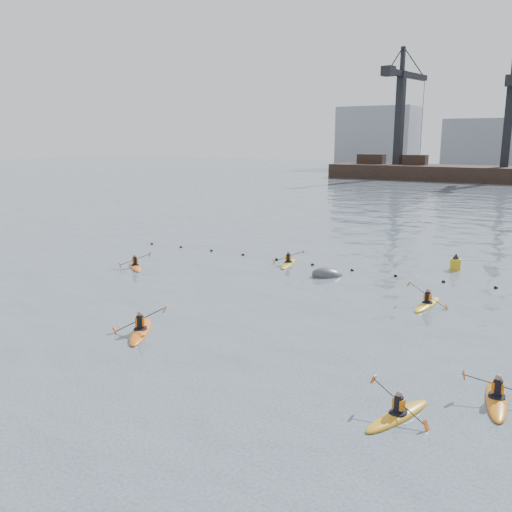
{
  "coord_description": "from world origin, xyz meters",
  "views": [
    {
      "loc": [
        13.63,
        -11.69,
        8.77
      ],
      "look_at": [
        -0.43,
        11.94,
        2.8
      ],
      "focal_mm": 38.0,
      "sensor_mm": 36.0,
      "label": 1
    }
  ],
  "objects_px": {
    "kayaker_2": "(135,266)",
    "nav_buoy": "(455,264)",
    "kayaker_0": "(140,330)",
    "kayaker_4": "(497,398)",
    "kayaker_3": "(427,304)",
    "mooring_buoy": "(328,276)",
    "kayaker_1": "(398,414)",
    "kayaker_5": "(288,263)"
  },
  "relations": [
    {
      "from": "mooring_buoy",
      "to": "nav_buoy",
      "type": "xyz_separation_m",
      "value": [
        6.79,
        6.1,
        0.39
      ]
    },
    {
      "from": "kayaker_4",
      "to": "kayaker_5",
      "type": "xyz_separation_m",
      "value": [
        -15.57,
        14.59,
        -0.0
      ]
    },
    {
      "from": "kayaker_2",
      "to": "nav_buoy",
      "type": "height_order",
      "value": "nav_buoy"
    },
    {
      "from": "kayaker_2",
      "to": "kayaker_0",
      "type": "bearing_deg",
      "value": -96.64
    },
    {
      "from": "kayaker_3",
      "to": "kayaker_5",
      "type": "relative_size",
      "value": 0.98
    },
    {
      "from": "kayaker_2",
      "to": "kayaker_3",
      "type": "height_order",
      "value": "kayaker_3"
    },
    {
      "from": "kayaker_5",
      "to": "kayaker_3",
      "type": "bearing_deg",
      "value": -37.64
    },
    {
      "from": "kayaker_1",
      "to": "mooring_buoy",
      "type": "relative_size",
      "value": 1.47
    },
    {
      "from": "kayaker_5",
      "to": "kayaker_2",
      "type": "bearing_deg",
      "value": -158.48
    },
    {
      "from": "kayaker_0",
      "to": "kayaker_4",
      "type": "height_order",
      "value": "kayaker_0"
    },
    {
      "from": "kayaker_3",
      "to": "mooring_buoy",
      "type": "distance_m",
      "value": 7.84
    },
    {
      "from": "kayaker_1",
      "to": "nav_buoy",
      "type": "height_order",
      "value": "nav_buoy"
    },
    {
      "from": "kayaker_5",
      "to": "mooring_buoy",
      "type": "distance_m",
      "value": 4.05
    },
    {
      "from": "kayaker_0",
      "to": "kayaker_1",
      "type": "bearing_deg",
      "value": -39.42
    },
    {
      "from": "kayaker_0",
      "to": "nav_buoy",
      "type": "bearing_deg",
      "value": 31.67
    },
    {
      "from": "kayaker_0",
      "to": "mooring_buoy",
      "type": "distance_m",
      "value": 14.56
    },
    {
      "from": "kayaker_5",
      "to": "nav_buoy",
      "type": "height_order",
      "value": "kayaker_5"
    },
    {
      "from": "kayaker_0",
      "to": "kayaker_3",
      "type": "distance_m",
      "value": 15.12
    },
    {
      "from": "kayaker_4",
      "to": "nav_buoy",
      "type": "bearing_deg",
      "value": -84.38
    },
    {
      "from": "kayaker_1",
      "to": "kayaker_3",
      "type": "relative_size",
      "value": 0.96
    },
    {
      "from": "kayaker_0",
      "to": "kayaker_4",
      "type": "distance_m",
      "value": 15.1
    },
    {
      "from": "kayaker_1",
      "to": "kayaker_5",
      "type": "xyz_separation_m",
      "value": [
        -12.99,
        17.41,
        0.01
      ]
    },
    {
      "from": "kayaker_2",
      "to": "kayaker_5",
      "type": "relative_size",
      "value": 0.84
    },
    {
      "from": "kayaker_1",
      "to": "kayaker_3",
      "type": "distance_m",
      "value": 12.79
    },
    {
      "from": "kayaker_1",
      "to": "nav_buoy",
      "type": "bearing_deg",
      "value": 115.28
    },
    {
      "from": "kayaker_3",
      "to": "kayaker_4",
      "type": "bearing_deg",
      "value": -58.54
    },
    {
      "from": "kayaker_5",
      "to": "mooring_buoy",
      "type": "xyz_separation_m",
      "value": [
        3.72,
        -1.6,
        -0.1
      ]
    },
    {
      "from": "kayaker_0",
      "to": "kayaker_3",
      "type": "bearing_deg",
      "value": 14.62
    },
    {
      "from": "kayaker_5",
      "to": "nav_buoy",
      "type": "bearing_deg",
      "value": 9.34
    },
    {
      "from": "kayaker_2",
      "to": "kayaker_3",
      "type": "xyz_separation_m",
      "value": [
        19.65,
        1.43,
        0.0
      ]
    },
    {
      "from": "kayaker_5",
      "to": "kayaker_0",
      "type": "bearing_deg",
      "value": -101.99
    },
    {
      "from": "nav_buoy",
      "to": "mooring_buoy",
      "type": "bearing_deg",
      "value": -138.05
    },
    {
      "from": "kayaker_2",
      "to": "nav_buoy",
      "type": "xyz_separation_m",
      "value": [
        19.28,
        10.73,
        0.29
      ]
    },
    {
      "from": "kayaker_1",
      "to": "mooring_buoy",
      "type": "xyz_separation_m",
      "value": [
        -9.27,
        15.8,
        -0.1
      ]
    },
    {
      "from": "kayaker_0",
      "to": "mooring_buoy",
      "type": "height_order",
      "value": "kayaker_0"
    },
    {
      "from": "kayaker_1",
      "to": "kayaker_2",
      "type": "relative_size",
      "value": 1.11
    },
    {
      "from": "kayaker_4",
      "to": "mooring_buoy",
      "type": "distance_m",
      "value": 17.58
    },
    {
      "from": "kayaker_3",
      "to": "kayaker_0",
      "type": "bearing_deg",
      "value": -127.39
    },
    {
      "from": "kayaker_2",
      "to": "mooring_buoy",
      "type": "distance_m",
      "value": 13.32
    },
    {
      "from": "mooring_buoy",
      "to": "kayaker_0",
      "type": "bearing_deg",
      "value": -102.72
    },
    {
      "from": "kayaker_1",
      "to": "kayaker_5",
      "type": "bearing_deg",
      "value": 145.56
    },
    {
      "from": "kayaker_0",
      "to": "kayaker_2",
      "type": "bearing_deg",
      "value": 101.99
    }
  ]
}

